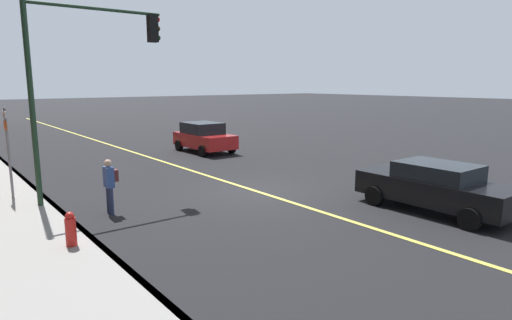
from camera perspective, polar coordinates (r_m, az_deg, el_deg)
ground at (r=15.53m, az=-0.27°, el=-4.02°), size 200.00×200.00×0.00m
sidewalk_slab at (r=12.58m, az=-30.50°, el=-8.53°), size 80.00×3.55×0.15m
curb_edge at (r=12.86m, az=-22.95°, el=-7.52°), size 80.00×0.16×0.15m
lane_stripe_center at (r=15.53m, az=-0.27°, el=-4.00°), size 80.00×0.16×0.01m
car_black at (r=13.94m, az=22.36°, el=-3.22°), size 4.55×1.90×1.46m
car_red at (r=24.19m, az=-6.81°, el=3.01°), size 3.91×2.02×1.62m
pedestrian_with_backpack at (r=13.34m, az=-18.56°, el=-2.80°), size 0.39×0.37×1.61m
traffic_light_mast at (r=14.63m, az=-21.70°, el=11.44°), size 0.28×4.20×6.31m
street_sign_post at (r=15.79m, az=-29.65°, el=1.42°), size 0.60×0.08×3.01m
fire_hydrant at (r=10.80m, az=-23.03°, el=-8.68°), size 0.24×0.24×0.94m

